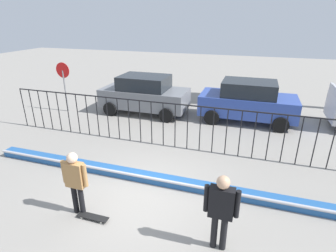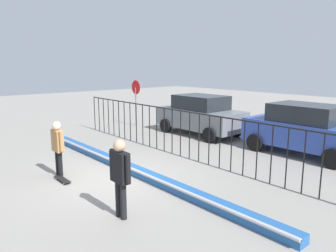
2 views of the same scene
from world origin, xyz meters
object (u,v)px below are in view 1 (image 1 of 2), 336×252
at_px(skateboard, 93,217).
at_px(parked_car_blue, 248,101).
at_px(skateboarder, 75,178).
at_px(parked_car_gray, 145,94).
at_px(stop_sign, 64,80).
at_px(camera_operator, 221,207).

xyz_separation_m(skateboard, parked_car_blue, (3.16, 8.05, 0.91)).
relative_size(skateboarder, parked_car_gray, 0.39).
distance_m(skateboard, stop_sign, 8.94).
bearing_deg(skateboarder, parked_car_blue, 88.09).
height_order(skateboarder, parked_car_blue, parked_car_blue).
distance_m(camera_operator, parked_car_gray, 9.01).
distance_m(skateboard, camera_operator, 3.19).
xyz_separation_m(parked_car_gray, stop_sign, (-3.92, -1.01, 0.64)).
distance_m(skateboard, parked_car_gray, 7.95).
bearing_deg(skateboarder, skateboard, 9.14).
height_order(skateboarder, stop_sign, stop_sign).
distance_m(camera_operator, parked_car_blue, 7.98).
height_order(parked_car_gray, stop_sign, stop_sign).
bearing_deg(skateboard, parked_car_gray, 87.35).
bearing_deg(stop_sign, skateboard, -49.32).
height_order(camera_operator, stop_sign, stop_sign).
bearing_deg(parked_car_gray, stop_sign, -166.54).
bearing_deg(camera_operator, skateboarder, 52.84).
xyz_separation_m(skateboard, stop_sign, (-5.73, 6.67, 1.56)).
height_order(skateboard, parked_car_gray, parked_car_gray).
bearing_deg(parked_car_gray, skateboarder, -80.71).
bearing_deg(skateboard, camera_operator, -14.43).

